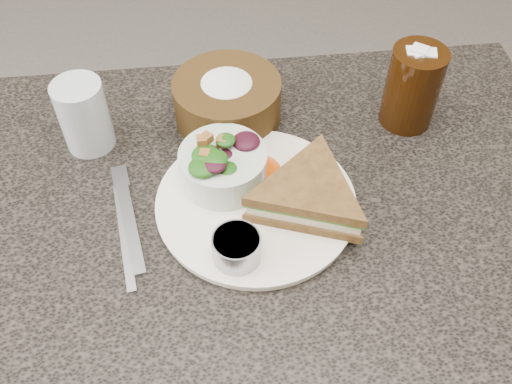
{
  "coord_description": "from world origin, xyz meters",
  "views": [
    {
      "loc": [
        -0.05,
        -0.48,
        1.38
      ],
      "look_at": [
        0.01,
        0.02,
        0.78
      ],
      "focal_mm": 40.0,
      "sensor_mm": 36.0,
      "label": 1
    }
  ],
  "objects_px": {
    "sandwich": "(309,195)",
    "bread_basket": "(227,94)",
    "salad_bowl": "(223,162)",
    "cola_glass": "(413,84)",
    "water_glass": "(84,115)",
    "dining_table": "(253,336)",
    "dressing_ramekin": "(237,248)",
    "dinner_plate": "(256,203)"
  },
  "relations": [
    {
      "from": "dinner_plate",
      "to": "dining_table",
      "type": "bearing_deg",
      "value": -114.51
    },
    {
      "from": "cola_glass",
      "to": "sandwich",
      "type": "bearing_deg",
      "value": -137.85
    },
    {
      "from": "dinner_plate",
      "to": "water_glass",
      "type": "distance_m",
      "value": 0.29
    },
    {
      "from": "dining_table",
      "to": "dinner_plate",
      "type": "relative_size",
      "value": 3.61
    },
    {
      "from": "water_glass",
      "to": "sandwich",
      "type": "bearing_deg",
      "value": -29.34
    },
    {
      "from": "water_glass",
      "to": "dinner_plate",
      "type": "bearing_deg",
      "value": -32.87
    },
    {
      "from": "salad_bowl",
      "to": "dressing_ramekin",
      "type": "height_order",
      "value": "salad_bowl"
    },
    {
      "from": "dining_table",
      "to": "dressing_ramekin",
      "type": "distance_m",
      "value": 0.41
    },
    {
      "from": "sandwich",
      "to": "bread_basket",
      "type": "distance_m",
      "value": 0.23
    },
    {
      "from": "cola_glass",
      "to": "dressing_ramekin",
      "type": "bearing_deg",
      "value": -140.56
    },
    {
      "from": "bread_basket",
      "to": "sandwich",
      "type": "bearing_deg",
      "value": -65.71
    },
    {
      "from": "dinner_plate",
      "to": "salad_bowl",
      "type": "distance_m",
      "value": 0.07
    },
    {
      "from": "salad_bowl",
      "to": "dinner_plate",
      "type": "bearing_deg",
      "value": -47.67
    },
    {
      "from": "sandwich",
      "to": "bread_basket",
      "type": "xyz_separation_m",
      "value": [
        -0.09,
        0.21,
        0.01
      ]
    },
    {
      "from": "salad_bowl",
      "to": "bread_basket",
      "type": "distance_m",
      "value": 0.14
    },
    {
      "from": "dinner_plate",
      "to": "salad_bowl",
      "type": "relative_size",
      "value": 2.24
    },
    {
      "from": "dressing_ramekin",
      "to": "bread_basket",
      "type": "relative_size",
      "value": 0.38
    },
    {
      "from": "dinner_plate",
      "to": "water_glass",
      "type": "bearing_deg",
      "value": 147.13
    },
    {
      "from": "salad_bowl",
      "to": "cola_glass",
      "type": "xyz_separation_m",
      "value": [
        0.3,
        0.11,
        0.02
      ]
    },
    {
      "from": "dinner_plate",
      "to": "cola_glass",
      "type": "distance_m",
      "value": 0.31
    },
    {
      "from": "dinner_plate",
      "to": "sandwich",
      "type": "distance_m",
      "value": 0.08
    },
    {
      "from": "bread_basket",
      "to": "cola_glass",
      "type": "bearing_deg",
      "value": -7.48
    },
    {
      "from": "dinner_plate",
      "to": "salad_bowl",
      "type": "xyz_separation_m",
      "value": [
        -0.04,
        0.05,
        0.04
      ]
    },
    {
      "from": "bread_basket",
      "to": "salad_bowl",
      "type": "bearing_deg",
      "value": -96.84
    },
    {
      "from": "dining_table",
      "to": "sandwich",
      "type": "relative_size",
      "value": 5.31
    },
    {
      "from": "dining_table",
      "to": "sandwich",
      "type": "distance_m",
      "value": 0.42
    },
    {
      "from": "dining_table",
      "to": "dressing_ramekin",
      "type": "bearing_deg",
      "value": -110.6
    },
    {
      "from": "cola_glass",
      "to": "bread_basket",
      "type": "bearing_deg",
      "value": 172.52
    },
    {
      "from": "dinner_plate",
      "to": "dressing_ramekin",
      "type": "height_order",
      "value": "dressing_ramekin"
    },
    {
      "from": "water_glass",
      "to": "cola_glass",
      "type": "bearing_deg",
      "value": -0.34
    },
    {
      "from": "dining_table",
      "to": "water_glass",
      "type": "height_order",
      "value": "water_glass"
    },
    {
      "from": "sandwich",
      "to": "dressing_ramekin",
      "type": "xyz_separation_m",
      "value": [
        -0.1,
        -0.07,
        -0.01
      ]
    },
    {
      "from": "dressing_ramekin",
      "to": "water_glass",
      "type": "relative_size",
      "value": 0.57
    },
    {
      "from": "sandwich",
      "to": "water_glass",
      "type": "xyz_separation_m",
      "value": [
        -0.31,
        0.17,
        0.02
      ]
    },
    {
      "from": "cola_glass",
      "to": "water_glass",
      "type": "bearing_deg",
      "value": 179.66
    },
    {
      "from": "salad_bowl",
      "to": "bread_basket",
      "type": "relative_size",
      "value": 0.73
    },
    {
      "from": "dinner_plate",
      "to": "cola_glass",
      "type": "xyz_separation_m",
      "value": [
        0.26,
        0.15,
        0.06
      ]
    },
    {
      "from": "sandwich",
      "to": "bread_basket",
      "type": "height_order",
      "value": "bread_basket"
    },
    {
      "from": "salad_bowl",
      "to": "dressing_ramekin",
      "type": "xyz_separation_m",
      "value": [
        0.01,
        -0.13,
        -0.02
      ]
    },
    {
      "from": "sandwich",
      "to": "dressing_ramekin",
      "type": "height_order",
      "value": "sandwich"
    },
    {
      "from": "water_glass",
      "to": "dining_table",
      "type": "bearing_deg",
      "value": -36.46
    },
    {
      "from": "dining_table",
      "to": "bread_basket",
      "type": "xyz_separation_m",
      "value": [
        -0.02,
        0.21,
        0.42
      ]
    }
  ]
}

